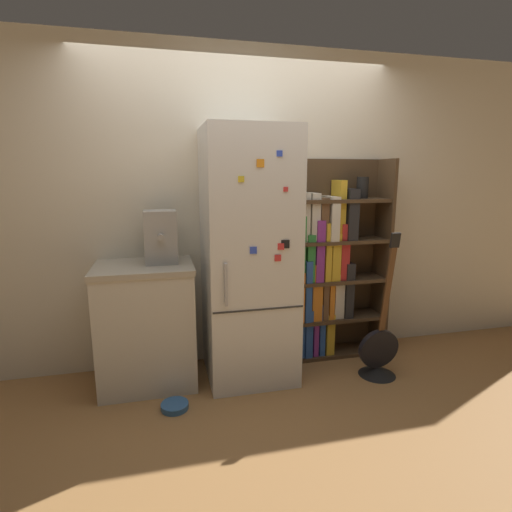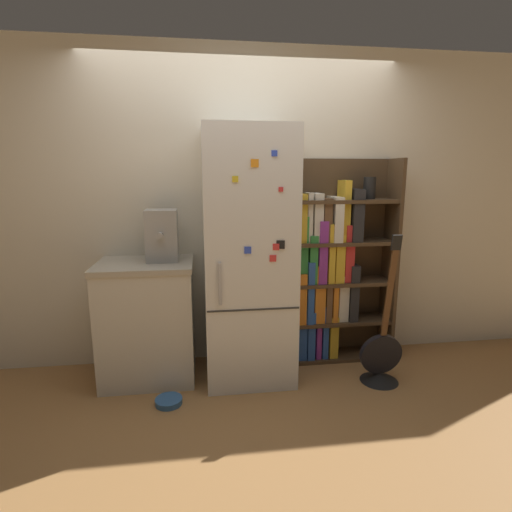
% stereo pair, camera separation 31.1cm
% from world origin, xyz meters
% --- Properties ---
extents(ground_plane, '(16.00, 16.00, 0.00)m').
position_xyz_m(ground_plane, '(0.00, 0.00, 0.00)').
color(ground_plane, '#A87542').
extents(wall_back, '(8.00, 0.05, 2.60)m').
position_xyz_m(wall_back, '(0.00, 0.47, 1.30)').
color(wall_back, beige).
rests_on(wall_back, ground_plane).
extents(refrigerator, '(0.67, 0.68, 1.93)m').
position_xyz_m(refrigerator, '(-0.00, 0.12, 0.97)').
color(refrigerator, white).
rests_on(refrigerator, ground_plane).
extents(bookshelf, '(0.89, 0.30, 1.72)m').
position_xyz_m(bookshelf, '(0.73, 0.32, 0.80)').
color(bookshelf, '#4C3823').
rests_on(bookshelf, ground_plane).
extents(kitchen_counter, '(0.72, 0.58, 0.94)m').
position_xyz_m(kitchen_counter, '(-0.79, 0.17, 0.47)').
color(kitchen_counter, beige).
rests_on(kitchen_counter, ground_plane).
extents(espresso_machine, '(0.24, 0.28, 0.39)m').
position_xyz_m(espresso_machine, '(-0.65, 0.22, 1.13)').
color(espresso_machine, '#A5A39E').
rests_on(espresso_machine, kitchen_counter).
extents(guitar, '(0.33, 0.30, 1.18)m').
position_xyz_m(guitar, '(1.00, -0.16, 0.17)').
color(guitar, black).
rests_on(guitar, ground_plane).
extents(pet_bowl, '(0.19, 0.19, 0.04)m').
position_xyz_m(pet_bowl, '(-0.61, -0.26, 0.02)').
color(pet_bowl, '#3366A5').
rests_on(pet_bowl, ground_plane).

